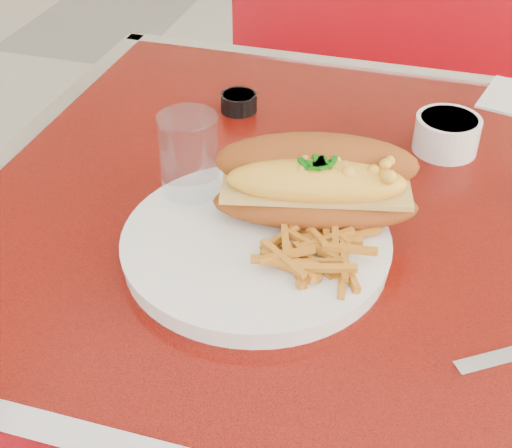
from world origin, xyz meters
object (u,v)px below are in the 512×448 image
(dinner_plate, at_px, (256,244))
(mac_hoagie, at_px, (316,183))
(diner_table, at_px, (440,320))
(sauce_cup_left, at_px, (239,101))
(booth_bench_far, at_px, (448,189))
(fork, at_px, (326,236))
(gravy_ramekin, at_px, (447,133))
(water_tumbler, at_px, (190,163))

(dinner_plate, distance_m, mac_hoagie, 0.10)
(diner_table, distance_m, sauce_cup_left, 0.43)
(booth_bench_far, relative_size, sauce_cup_left, 17.24)
(dinner_plate, distance_m, fork, 0.08)
(dinner_plate, distance_m, gravy_ramekin, 0.34)
(diner_table, distance_m, dinner_plate, 0.30)
(water_tumbler, bearing_deg, booth_bench_far, 69.85)
(fork, bearing_deg, diner_table, -56.48)
(booth_bench_far, xyz_separation_m, mac_hoagie, (-0.17, -0.87, 0.55))
(water_tumbler, bearing_deg, dinner_plate, -33.24)
(mac_hoagie, xyz_separation_m, water_tumbler, (-0.15, 0.00, -0.00))
(booth_bench_far, height_order, water_tumbler, booth_bench_far)
(fork, bearing_deg, sauce_cup_left, 33.35)
(diner_table, height_order, mac_hoagie, mac_hoagie)
(water_tumbler, bearing_deg, gravy_ramekin, 37.58)
(sauce_cup_left, distance_m, water_tumbler, 0.25)
(diner_table, xyz_separation_m, sauce_cup_left, (-0.34, 0.19, 0.18))
(dinner_plate, xyz_separation_m, fork, (0.07, 0.02, 0.01))
(diner_table, distance_m, mac_hoagie, 0.29)
(sauce_cup_left, bearing_deg, dinner_plate, -69.20)
(fork, height_order, gravy_ramekin, gravy_ramekin)
(diner_table, distance_m, water_tumbler, 0.39)
(mac_hoagie, distance_m, fork, 0.06)
(sauce_cup_left, height_order, water_tumbler, water_tumbler)
(diner_table, relative_size, sauce_cup_left, 17.68)
(fork, relative_size, water_tumbler, 1.29)
(gravy_ramekin, height_order, water_tumbler, water_tumbler)
(gravy_ramekin, bearing_deg, sauce_cup_left, 174.69)
(dinner_plate, height_order, gravy_ramekin, gravy_ramekin)
(sauce_cup_left, bearing_deg, mac_hoagie, -55.86)
(diner_table, xyz_separation_m, mac_hoagie, (-0.17, -0.06, 0.23))
(fork, height_order, sauce_cup_left, sauce_cup_left)
(gravy_ramekin, bearing_deg, fork, -113.12)
(water_tumbler, bearing_deg, mac_hoagie, -1.72)
(mac_hoagie, relative_size, fork, 1.59)
(sauce_cup_left, bearing_deg, booth_bench_far, 61.49)
(booth_bench_far, bearing_deg, gravy_ramekin, -92.94)
(booth_bench_far, height_order, dinner_plate, booth_bench_far)
(diner_table, bearing_deg, sauce_cup_left, 150.36)
(booth_bench_far, bearing_deg, sauce_cup_left, -118.51)
(booth_bench_far, xyz_separation_m, gravy_ramekin, (-0.03, -0.65, 0.51))
(booth_bench_far, bearing_deg, water_tumbler, -110.15)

